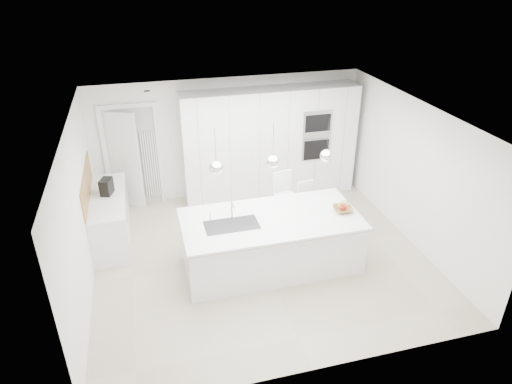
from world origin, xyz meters
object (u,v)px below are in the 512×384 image
object	(u,v)px
espresso_machine	(106,187)
bar_stool_left	(284,204)
bar_stool_right	(307,209)
fruit_bowl	(343,209)
island_base	(271,244)

from	to	relation	value
espresso_machine	bar_stool_left	distance (m)	3.14
bar_stool_left	bar_stool_right	xyz separation A→B (m)	(0.40, -0.10, -0.09)
fruit_bowl	bar_stool_left	distance (m)	1.25
bar_stool_left	bar_stool_right	bearing A→B (deg)	-24.85
fruit_bowl	bar_stool_left	size ratio (longest dim) A/B	0.27
island_base	bar_stool_left	size ratio (longest dim) A/B	2.38
espresso_machine	island_base	bearing A→B (deg)	-13.15
espresso_machine	bar_stool_right	bearing A→B (deg)	6.88
bar_stool_left	fruit_bowl	bearing A→B (deg)	-66.98
island_base	bar_stool_right	xyz separation A→B (m)	(0.92, 0.85, 0.06)
island_base	espresso_machine	world-z (taller)	espresso_machine
island_base	bar_stool_right	world-z (taller)	bar_stool_right
fruit_bowl	bar_stool_right	bearing A→B (deg)	106.61
fruit_bowl	island_base	bearing A→B (deg)	177.92
fruit_bowl	bar_stool_left	bearing A→B (deg)	124.06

